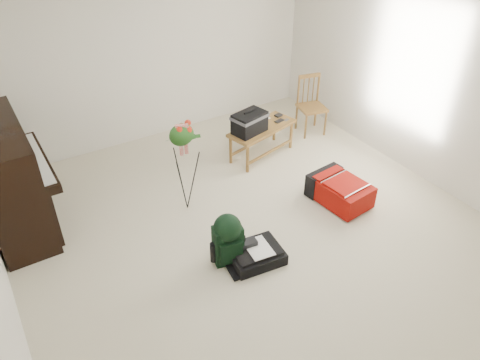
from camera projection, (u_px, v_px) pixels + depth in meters
floor at (257, 235)px, 5.27m from camera, size 5.00×5.50×0.01m
ceiling at (263, 6)px, 3.84m from camera, size 5.00×5.50×0.01m
wall_back at (149, 54)px, 6.47m from camera, size 5.00×0.04×2.50m
wall_right at (431, 84)px, 5.64m from camera, size 0.04×5.50×2.50m
piano at (10, 181)px, 5.10m from camera, size 0.71×1.50×1.25m
bench at (252, 123)px, 6.30m from camera, size 1.07×0.62×0.77m
dining_chair at (311, 106)px, 7.01m from camera, size 0.45×0.45×0.88m
red_suitcase at (337, 189)px, 5.72m from camera, size 0.55×0.76×0.31m
black_duffel at (255, 253)px, 4.90m from camera, size 0.59×0.50×0.23m
green_backpack at (228, 237)px, 4.75m from camera, size 0.33×0.30×0.59m
flower_stand at (184, 168)px, 5.35m from camera, size 0.47×0.47×1.17m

